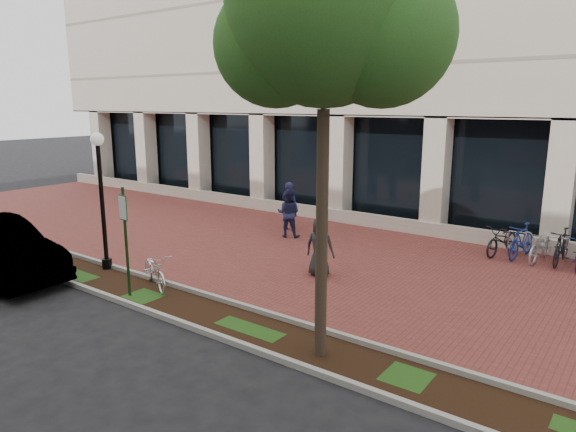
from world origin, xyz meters
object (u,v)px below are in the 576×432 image
Objects in this scene: pedestrian_left at (290,206)px; bike_rack_cluster at (550,246)px; pedestrian_right at (320,247)px; street_tree at (328,20)px; pedestrian_mid at (288,213)px; lamppost at (101,193)px; parking_sign at (125,229)px; locked_bicycle at (155,270)px.

bike_rack_cluster is (8.61, 1.37, -0.41)m from pedestrian_left.
pedestrian_left reaches higher than pedestrian_right.
pedestrian_mid is at bearing 130.46° from street_tree.
bike_rack_cluster is (10.16, 8.17, -1.70)m from lamppost.
parking_sign is 1.49m from locked_bicycle.
pedestrian_right is (5.27, 3.10, -1.38)m from lamppost.
lamppost is 2.36× the size of pedestrian_right.
street_tree is at bearing -5.12° from lamppost.
pedestrian_left is (-6.25, 7.50, -5.09)m from street_tree.
pedestrian_mid is 8.36m from bike_rack_cluster.
pedestrian_mid is (-0.23, 6.97, -0.85)m from parking_sign.
parking_sign is 12.11m from bike_rack_cluster.
lamppost is 6.49m from pedestrian_mid.
parking_sign is 7.03m from pedestrian_mid.
locked_bicycle is at bearing 35.50° from pedestrian_right.
lamppost reaches higher than pedestrian_right.
pedestrian_left is (1.55, 6.80, -1.29)m from lamppost.
lamppost reaches higher than parking_sign.
street_tree reaches higher than lamppost.
parking_sign is at bearing 71.10° from pedestrian_mid.
street_tree is 2.22× the size of bike_rack_cluster.
pedestrian_mid reaches higher than pedestrian_right.
parking_sign is 1.58× the size of pedestrian_mid.
bike_rack_cluster is (8.07, 2.17, -0.36)m from pedestrian_mid.
bike_rack_cluster is at bearing -173.03° from pedestrian_left.
street_tree is 4.45× the size of locked_bicycle.
locked_bicycle is 1.08× the size of pedestrian_right.
locked_bicycle is at bearing -3.98° from lamppost.
locked_bicycle is 11.43m from bike_rack_cluster.
parking_sign is 0.70× the size of lamppost.
pedestrian_left is 0.52× the size of bike_rack_cluster.
pedestrian_mid is (0.54, -0.80, -0.05)m from pedestrian_left.
pedestrian_right is (2.95, 4.08, -0.89)m from parking_sign.
bike_rack_cluster is (4.89, 5.06, -0.32)m from pedestrian_right.
street_tree is 6.91m from pedestrian_right.
lamppost is 2.12× the size of pedestrian_left.
lamppost is (-2.32, 0.98, 0.49)m from parking_sign.
street_tree reaches higher than pedestrian_right.
pedestrian_right is (3.72, -3.69, -0.09)m from pedestrian_left.
street_tree is 4.79× the size of pedestrian_right.
lamppost is 8.71m from street_tree.
lamppost is at bearing 17.99° from pedestrian_right.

